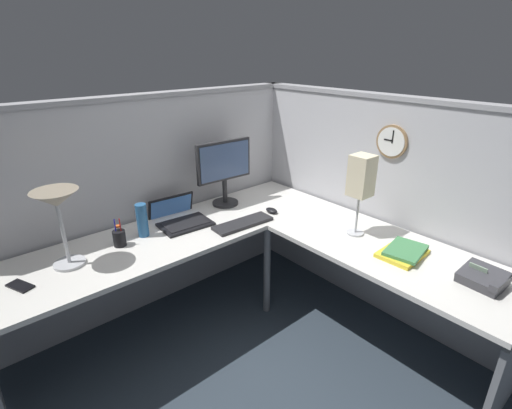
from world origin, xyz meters
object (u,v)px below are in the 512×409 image
at_px(laptop, 179,217).
at_px(pen_cup, 119,238).
at_px(keyboard, 243,223).
at_px(desk_lamp_paper, 361,178).
at_px(office_phone, 484,279).
at_px(desk_lamp_dome, 57,205).
at_px(computer_mouse, 272,210).
at_px(cell_phone, 20,286).
at_px(thermos_flask, 142,220).
at_px(monitor, 224,168).
at_px(wall_clock, 392,142).
at_px(book_stack, 403,252).

relative_size(laptop, pen_cup, 2.24).
bearing_deg(keyboard, desk_lamp_paper, -47.84).
bearing_deg(office_phone, desk_lamp_dome, 133.93).
relative_size(computer_mouse, cell_phone, 0.72).
bearing_deg(desk_lamp_paper, thermos_flask, 140.15).
bearing_deg(pen_cup, computer_mouse, -13.27).
distance_m(computer_mouse, office_phone, 1.40).
xyz_separation_m(monitor, desk_lamp_paper, (0.34, -0.96, 0.09)).
bearing_deg(pen_cup, cell_phone, -171.23).
xyz_separation_m(computer_mouse, thermos_flask, (-0.88, 0.28, 0.09)).
xyz_separation_m(cell_phone, wall_clock, (2.12, -0.76, 0.56)).
xyz_separation_m(computer_mouse, pen_cup, (-1.05, 0.25, 0.04)).
xyz_separation_m(office_phone, wall_clock, (0.31, 0.78, 0.53)).
height_order(laptop, wall_clock, wall_clock).
xyz_separation_m(keyboard, desk_lamp_paper, (0.47, -0.59, 0.37)).
bearing_deg(laptop, desk_lamp_dome, -172.08).
bearing_deg(book_stack, laptop, 120.17).
bearing_deg(desk_lamp_dome, desk_lamp_paper, -28.37).
height_order(desk_lamp_dome, pen_cup, desk_lamp_dome).
bearing_deg(wall_clock, book_stack, -133.73).
height_order(laptop, desk_lamp_dome, desk_lamp_dome).
bearing_deg(cell_phone, keyboard, -30.64).
distance_m(monitor, cell_phone, 1.49).
xyz_separation_m(keyboard, desk_lamp_dome, (-1.06, 0.24, 0.35)).
xyz_separation_m(monitor, keyboard, (-0.13, -0.38, -0.28)).
distance_m(desk_lamp_dome, desk_lamp_paper, 1.74).
relative_size(desk_lamp_paper, wall_clock, 2.41).
bearing_deg(cell_phone, laptop, -13.58).
distance_m(keyboard, pen_cup, 0.80).
bearing_deg(desk_lamp_paper, book_stack, -93.26).
bearing_deg(monitor, desk_lamp_dome, -173.49).
xyz_separation_m(cell_phone, desk_lamp_paper, (1.79, -0.77, 0.38)).
height_order(monitor, pen_cup, monitor).
height_order(monitor, desk_lamp_paper, desk_lamp_paper).
distance_m(desk_lamp_dome, wall_clock, 2.04).
distance_m(book_stack, wall_clock, 0.73).
relative_size(laptop, thermos_flask, 1.84).
xyz_separation_m(desk_lamp_dome, wall_clock, (1.86, -0.82, 0.20)).
xyz_separation_m(monitor, thermos_flask, (-0.72, -0.08, -0.18)).
bearing_deg(laptop, computer_mouse, -29.05).
relative_size(monitor, book_stack, 1.65).
xyz_separation_m(thermos_flask, wall_clock, (1.38, -0.88, 0.45)).
bearing_deg(cell_phone, desk_lamp_dome, -9.85).
distance_m(monitor, pen_cup, 0.93).
distance_m(laptop, desk_lamp_paper, 1.26).
bearing_deg(computer_mouse, keyboard, -175.71).
bearing_deg(office_phone, monitor, 101.44).
distance_m(keyboard, computer_mouse, 0.29).
bearing_deg(wall_clock, thermos_flask, 147.61).
relative_size(laptop, desk_lamp_paper, 0.76).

